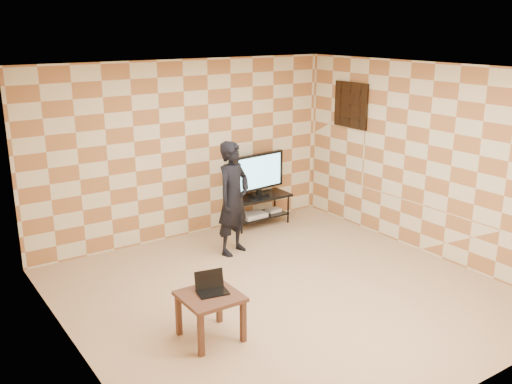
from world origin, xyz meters
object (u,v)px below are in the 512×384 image
tv (259,173)px  person (233,198)px  tv_stand (259,204)px  side_table (210,302)px

tv → person: 1.23m
tv_stand → side_table: 3.57m
person → side_table: bearing=-148.6°
tv_stand → tv: 0.52m
side_table → person: (1.45, 1.86, 0.41)m
side_table → person: 2.40m
tv_stand → person: 1.31m
tv → person: (-0.97, -0.76, -0.07)m
tv → person: bearing=-141.7°
tv_stand → person: bearing=-141.6°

